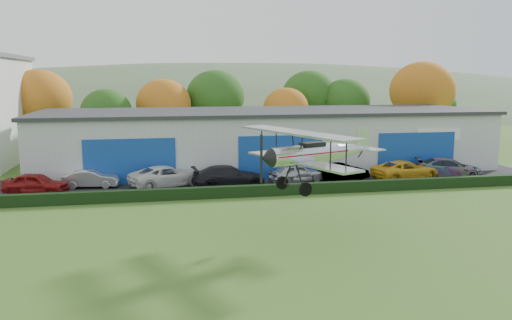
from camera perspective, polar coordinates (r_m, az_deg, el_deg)
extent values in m
plane|color=#436921|center=(21.26, 3.69, -13.88)|extent=(300.00, 300.00, 0.00)
cube|color=black|center=(41.55, 0.35, -2.40)|extent=(48.00, 9.00, 0.05)
cube|color=black|center=(36.88, 1.82, -3.29)|extent=(46.00, 0.60, 0.80)
cube|color=#B2B7BC|center=(48.33, 1.04, 2.18)|extent=(40.00, 12.00, 5.00)
cube|color=#2D3033|center=(48.08, 1.05, 5.32)|extent=(40.60, 12.60, 0.30)
cube|color=#14429E|center=(41.43, -13.61, -0.20)|extent=(7.00, 0.12, 3.60)
cube|color=#14429E|center=(42.58, 2.74, 0.29)|extent=(7.00, 0.12, 3.60)
cube|color=#14429E|center=(46.88, 17.13, 0.71)|extent=(7.00, 0.12, 3.60)
cylinder|color=#3D2614|center=(60.49, -22.38, 2.01)|extent=(0.36, 0.36, 3.15)
ellipsoid|color=#994F12|center=(60.16, -22.63, 6.22)|extent=(6.84, 6.84, 6.16)
cylinder|color=#3D2614|center=(57.57, -15.90, 1.67)|extent=(0.36, 0.36, 2.45)
ellipsoid|color=#1E4C14|center=(57.25, -16.05, 5.11)|extent=(5.32, 5.32, 4.79)
cylinder|color=#3D2614|center=(59.33, -9.96, 2.26)|extent=(0.36, 0.36, 2.80)
ellipsoid|color=#994F12|center=(59.00, -10.07, 6.08)|extent=(6.08, 6.08, 5.47)
cylinder|color=#3D2614|center=(61.69, -4.42, 2.79)|extent=(0.36, 0.36, 3.15)
ellipsoid|color=#1E4C14|center=(61.37, -4.47, 6.93)|extent=(6.84, 6.84, 6.16)
cylinder|color=#3D2614|center=(61.22, 3.27, 2.42)|extent=(0.36, 0.36, 2.45)
ellipsoid|color=#994F12|center=(60.92, 3.30, 5.66)|extent=(5.32, 5.32, 4.79)
cylinder|color=#3D2614|center=(65.49, 9.64, 2.90)|extent=(0.36, 0.36, 2.80)
ellipsoid|color=#1E4C14|center=(65.20, 9.73, 6.36)|extent=(6.08, 6.08, 5.47)
cylinder|color=#3D2614|center=(65.16, 17.50, 2.88)|extent=(0.36, 0.36, 3.50)
ellipsoid|color=#994F12|center=(64.85, 17.71, 7.23)|extent=(7.60, 7.60, 6.84)
cylinder|color=#3D2614|center=(70.63, 18.80, 2.84)|extent=(0.36, 0.36, 2.45)
ellipsoid|color=#1E4C14|center=(70.37, 18.94, 5.64)|extent=(5.32, 5.32, 4.79)
cylinder|color=#3D2614|center=(66.08, 5.78, 3.18)|extent=(0.36, 0.36, 3.15)
ellipsoid|color=#1E4C14|center=(65.78, 5.84, 7.05)|extent=(6.84, 6.84, 6.16)
ellipsoid|color=#4C6642|center=(162.61, -2.06, 0.67)|extent=(320.00, 196.00, 56.00)
ellipsoid|color=#4C6642|center=(186.06, 19.77, 2.91)|extent=(240.00, 126.00, 36.00)
imported|color=maroon|center=(40.13, -22.92, -2.39)|extent=(4.77, 2.76, 1.53)
imported|color=silver|center=(41.15, -17.59, -1.95)|extent=(4.20, 1.78, 1.35)
imported|color=silver|center=(40.10, -9.67, -1.75)|extent=(6.36, 4.80, 1.60)
imported|color=black|center=(39.55, -3.00, -1.78)|extent=(5.68, 2.58, 1.61)
imported|color=silver|center=(41.27, 4.39, -1.41)|extent=(4.73, 2.85, 1.51)
imported|color=gray|center=(42.77, 9.56, -1.25)|extent=(4.24, 1.96, 1.35)
imported|color=gold|center=(43.96, 16.01, -1.07)|extent=(5.92, 3.61, 1.53)
imported|color=gray|center=(46.34, 20.36, -0.78)|extent=(5.70, 3.85, 1.53)
cylinder|color=silver|center=(26.82, 5.26, 0.61)|extent=(4.20, 2.48, 0.98)
cone|color=silver|center=(28.96, 10.32, 1.12)|extent=(2.59, 1.82, 0.98)
cone|color=black|center=(25.44, 1.14, 0.18)|extent=(0.88, 1.11, 0.98)
cube|color=#A90719|center=(27.02, 5.81, 0.78)|extent=(4.61, 2.66, 0.07)
cube|color=black|center=(27.10, 6.18, 1.66)|extent=(1.46, 1.10, 0.27)
cube|color=silver|center=(26.74, 4.89, -0.12)|extent=(4.24, 7.77, 0.11)
cube|color=silver|center=(26.41, 4.56, 2.99)|extent=(4.50, 8.21, 0.11)
cylinder|color=black|center=(24.17, 8.15, 0.62)|extent=(0.09, 0.09, 1.42)
cylinder|color=black|center=(24.83, 9.85, 0.80)|extent=(0.09, 0.09, 1.42)
cylinder|color=black|center=(28.62, 0.63, 2.01)|extent=(0.09, 0.09, 1.42)
cylinder|color=black|center=(29.17, 2.22, 2.14)|extent=(0.09, 0.09, 1.42)
cylinder|color=black|center=(26.16, 5.06, 2.08)|extent=(0.15, 0.24, 0.81)
cylinder|color=black|center=(26.76, 4.05, 2.25)|extent=(0.15, 0.24, 0.81)
cylinder|color=black|center=(26.22, 4.75, -1.63)|extent=(0.36, 0.73, 1.33)
cylinder|color=black|center=(26.94, 3.53, -1.33)|extent=(0.36, 0.73, 1.33)
cylinder|color=black|center=(26.71, 4.12, -2.86)|extent=(0.86, 1.94, 0.08)
cylinder|color=black|center=(25.95, 5.43, -3.22)|extent=(0.70, 0.41, 0.70)
cylinder|color=black|center=(27.47, 2.87, -2.51)|extent=(0.70, 0.41, 0.70)
cylinder|color=black|center=(29.52, 11.38, 0.71)|extent=(0.39, 0.21, 0.46)
cube|color=silver|center=(29.48, 11.40, 1.33)|extent=(1.98, 2.99, 0.07)
cube|color=silver|center=(29.49, 11.58, 2.40)|extent=(0.93, 0.43, 1.20)
cube|color=black|center=(25.28, 0.59, 0.13)|extent=(0.11, 0.15, 2.40)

